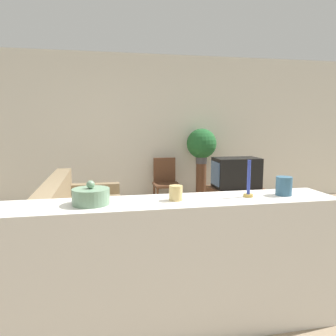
{
  "coord_description": "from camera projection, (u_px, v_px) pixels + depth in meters",
  "views": [
    {
      "loc": [
        -0.47,
        -2.54,
        1.48
      ],
      "look_at": [
        0.44,
        1.97,
        0.85
      ],
      "focal_mm": 35.0,
      "sensor_mm": 36.0,
      "label": 1
    }
  ],
  "objects": [
    {
      "name": "television",
      "position": [
        236.0,
        173.0,
        5.06
      ],
      "size": [
        0.69,
        0.43,
        0.47
      ],
      "color": "black",
      "rests_on": "tv_stand"
    },
    {
      "name": "candle_jar",
      "position": [
        176.0,
        193.0,
        2.26
      ],
      "size": [
        0.09,
        0.09,
        0.1
      ],
      "color": "tan",
      "rests_on": "foreground_counter"
    },
    {
      "name": "wall_back",
      "position": [
        128.0,
        130.0,
        5.91
      ],
      "size": [
        9.0,
        0.06,
        2.7
      ],
      "color": "silver",
      "rests_on": "ground_plane"
    },
    {
      "name": "potted_plant",
      "position": [
        202.0,
        144.0,
        5.86
      ],
      "size": [
        0.53,
        0.53,
        0.63
      ],
      "color": "#4C4C51",
      "rests_on": "plant_stand"
    },
    {
      "name": "wooden_chair",
      "position": [
        166.0,
        180.0,
        5.76
      ],
      "size": [
        0.44,
        0.44,
        0.87
      ],
      "color": "brown",
      "rests_on": "ground_plane"
    },
    {
      "name": "ground_plane",
      "position": [
        163.0,
        300.0,
        2.76
      ],
      "size": [
        14.0,
        14.0,
        0.0
      ],
      "primitive_type": "plane",
      "color": "gray"
    },
    {
      "name": "plant_stand",
      "position": [
        201.0,
        184.0,
        5.96
      ],
      "size": [
        0.19,
        0.19,
        0.76
      ],
      "color": "brown",
      "rests_on": "ground_plane"
    },
    {
      "name": "tv_stand",
      "position": [
        235.0,
        203.0,
        5.12
      ],
      "size": [
        0.81,
        0.56,
        0.49
      ],
      "color": "brown",
      "rests_on": "ground_plane"
    },
    {
      "name": "decorative_bowl",
      "position": [
        91.0,
        196.0,
        2.15
      ],
      "size": [
        0.25,
        0.25,
        0.16
      ],
      "color": "gray",
      "rests_on": "foreground_counter"
    },
    {
      "name": "foreground_counter",
      "position": [
        173.0,
        266.0,
        2.33
      ],
      "size": [
        2.37,
        0.44,
        0.95
      ],
      "color": "silver",
      "rests_on": "ground_plane"
    },
    {
      "name": "candlestick",
      "position": [
        249.0,
        185.0,
        2.36
      ],
      "size": [
        0.07,
        0.07,
        0.27
      ],
      "color": "#B7933D",
      "rests_on": "foreground_counter"
    },
    {
      "name": "coffee_tin",
      "position": [
        284.0,
        186.0,
        2.42
      ],
      "size": [
        0.12,
        0.12,
        0.14
      ],
      "color": "#335B75",
      "rests_on": "foreground_counter"
    },
    {
      "name": "couch",
      "position": [
        82.0,
        223.0,
        3.92
      ],
      "size": [
        0.89,
        2.06,
        0.83
      ],
      "color": "#847051",
      "rests_on": "ground_plane"
    }
  ]
}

